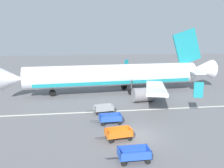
{
  "coord_description": "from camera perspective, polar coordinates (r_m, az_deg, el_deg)",
  "views": [
    {
      "loc": [
        -5.64,
        -21.2,
        9.58
      ],
      "look_at": [
        -0.74,
        12.4,
        2.8
      ],
      "focal_mm": 37.44,
      "sensor_mm": 36.0,
      "label": 1
    }
  ],
  "objects": [
    {
      "name": "baggage_cart_nearest",
      "position": [
        19.16,
        5.34,
        -16.71
      ],
      "size": [
        3.56,
        1.43,
        1.07
      ],
      "color": "#234CB2",
      "rests_on": "ground"
    },
    {
      "name": "baggage_cart_second_in_row",
      "position": [
        22.7,
        1.6,
        -12.02
      ],
      "size": [
        3.62,
        1.75,
        1.07
      ],
      "color": "orange",
      "rests_on": "ground"
    },
    {
      "name": "baggage_cart_fourth_in_row",
      "position": [
        30.14,
        -2.1,
        -6.05
      ],
      "size": [
        3.62,
        1.77,
        1.07
      ],
      "color": "gray",
      "rests_on": "ground"
    },
    {
      "name": "ground_plane",
      "position": [
        23.94,
        6.19,
        -12.37
      ],
      "size": [
        220.0,
        220.0,
        0.0
      ],
      "primitive_type": "plane",
      "color": "slate"
    },
    {
      "name": "airplane",
      "position": [
        40.85,
        1.87,
        2.09
      ],
      "size": [
        37.67,
        30.28,
        11.34
      ],
      "color": "silver",
      "rests_on": "ground"
    },
    {
      "name": "baggage_cart_third_in_row",
      "position": [
        26.6,
        -0.47,
        -8.43
      ],
      "size": [
        3.57,
        1.48,
        1.07
      ],
      "color": "#234CB2",
      "rests_on": "ground"
    },
    {
      "name": "apron_stripe",
      "position": [
        31.29,
        2.5,
        -6.53
      ],
      "size": [
        120.0,
        0.36,
        0.01
      ],
      "primitive_type": "cube",
      "color": "silver",
      "rests_on": "ground"
    }
  ]
}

